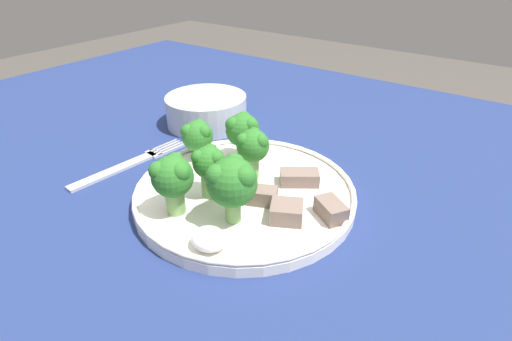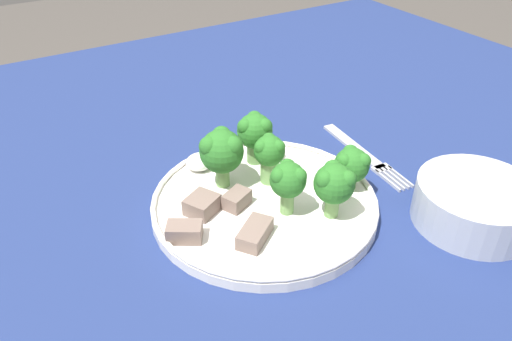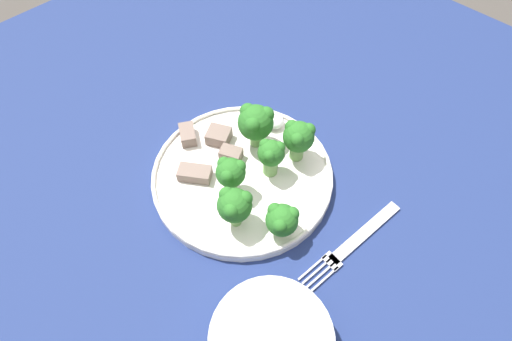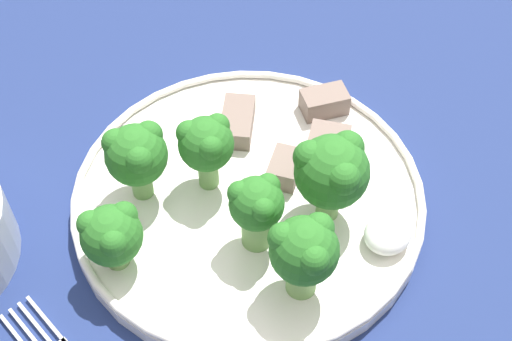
{
  "view_description": "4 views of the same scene",
  "coord_description": "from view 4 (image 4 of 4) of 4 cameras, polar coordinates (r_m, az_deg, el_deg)",
  "views": [
    {
      "loc": [
        0.29,
        -0.26,
        1.02
      ],
      "look_at": [
        0.05,
        0.07,
        0.78
      ],
      "focal_mm": 28.0,
      "sensor_mm": 36.0,
      "label": 1
    },
    {
      "loc": [
        0.29,
        0.43,
        1.11
      ],
      "look_at": [
        0.06,
        0.04,
        0.8
      ],
      "focal_mm": 35.0,
      "sensor_mm": 36.0,
      "label": 2
    },
    {
      "loc": [
        -0.19,
        0.26,
        1.23
      ],
      "look_at": [
        0.03,
        0.04,
        0.78
      ],
      "focal_mm": 28.0,
      "sensor_mm": 36.0,
      "label": 3
    },
    {
      "loc": [
        -0.18,
        -0.17,
        1.18
      ],
      "look_at": [
        0.06,
        0.05,
        0.79
      ],
      "focal_mm": 50.0,
      "sensor_mm": 36.0,
      "label": 4
    }
  ],
  "objects": [
    {
      "name": "table",
      "position": [
        0.57,
        -0.35,
        -13.31
      ],
      "size": [
        1.32,
        1.16,
        0.75
      ],
      "color": "navy",
      "rests_on": "ground_plane"
    },
    {
      "name": "dinner_plate",
      "position": [
        0.52,
        -0.61,
        -2.19
      ],
      "size": [
        0.26,
        0.26,
        0.02
      ],
      "color": "white",
      "rests_on": "table"
    },
    {
      "name": "broccoli_floret_near_rim_left",
      "position": [
        0.48,
        6.1,
        -0.03
      ],
      "size": [
        0.05,
        0.05,
        0.07
      ],
      "color": "#709E56",
      "rests_on": "dinner_plate"
    },
    {
      "name": "broccoli_floret_center_left",
      "position": [
        0.44,
        3.87,
        -6.48
      ],
      "size": [
        0.05,
        0.04,
        0.07
      ],
      "color": "#709E56",
      "rests_on": "dinner_plate"
    },
    {
      "name": "broccoli_floret_back_left",
      "position": [
        0.47,
        0.05,
        -2.89
      ],
      "size": [
        0.04,
        0.04,
        0.06
      ],
      "color": "#709E56",
      "rests_on": "dinner_plate"
    },
    {
      "name": "broccoli_floret_front_left",
      "position": [
        0.5,
        -9.56,
        1.27
      ],
      "size": [
        0.05,
        0.04,
        0.06
      ],
      "color": "#709E56",
      "rests_on": "dinner_plate"
    },
    {
      "name": "broccoli_floret_center_back",
      "position": [
        0.47,
        -11.5,
        -5.05
      ],
      "size": [
        0.04,
        0.04,
        0.05
      ],
      "color": "#709E56",
      "rests_on": "dinner_plate"
    },
    {
      "name": "broccoli_floret_mid_cluster",
      "position": [
        0.5,
        -4.01,
        2.1
      ],
      "size": [
        0.04,
        0.04,
        0.06
      ],
      "color": "#709E56",
      "rests_on": "dinner_plate"
    },
    {
      "name": "meat_slice_front_slice",
      "position": [
        0.54,
        5.77,
        1.97
      ],
      "size": [
        0.04,
        0.04,
        0.02
      ],
      "color": "#756056",
      "rests_on": "dinner_plate"
    },
    {
      "name": "meat_slice_middle_slice",
      "position": [
        0.57,
        5.49,
        5.48
      ],
      "size": [
        0.04,
        0.04,
        0.02
      ],
      "color": "#756056",
      "rests_on": "dinner_plate"
    },
    {
      "name": "meat_slice_rear_slice",
      "position": [
        0.56,
        -1.5,
        3.93
      ],
      "size": [
        0.05,
        0.05,
        0.02
      ],
      "color": "#756056",
      "rests_on": "dinner_plate"
    },
    {
      "name": "meat_slice_edge_slice",
      "position": [
        0.53,
        2.33,
        0.19
      ],
      "size": [
        0.04,
        0.03,
        0.02
      ],
      "color": "#756056",
      "rests_on": "dinner_plate"
    },
    {
      "name": "sauce_dollop",
      "position": [
        0.5,
        10.49,
        -4.99
      ],
      "size": [
        0.04,
        0.03,
        0.02
      ],
      "color": "white",
      "rests_on": "dinner_plate"
    }
  ]
}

